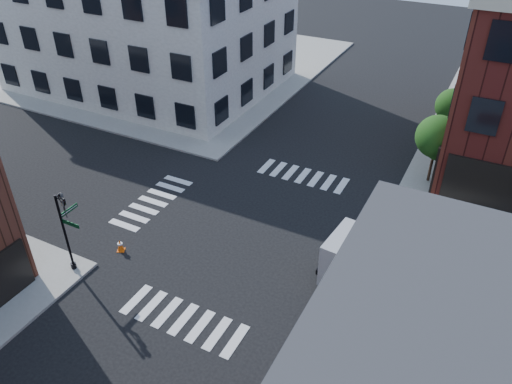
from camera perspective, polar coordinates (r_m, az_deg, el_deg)
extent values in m
plane|color=black|center=(27.98, -0.20, -4.85)|extent=(120.00, 120.00, 0.00)
cube|color=gray|center=(53.89, -10.06, 14.37)|extent=(30.00, 30.00, 0.15)
cube|color=beige|center=(47.38, -12.37, 18.35)|extent=(22.00, 16.00, 11.00)
cylinder|color=black|center=(33.84, 19.26, 2.35)|extent=(0.18, 0.18, 1.47)
cylinder|color=black|center=(33.49, 19.49, 3.42)|extent=(0.12, 0.12, 1.47)
sphere|color=#163C10|center=(32.73, 20.04, 5.96)|extent=(2.69, 2.69, 2.69)
sphere|color=#163C10|center=(32.86, 20.25, 4.94)|extent=(1.85, 1.85, 1.85)
cylinder|color=black|center=(39.20, 20.91, 6.27)|extent=(0.18, 0.18, 1.33)
cylinder|color=black|center=(38.92, 21.11, 7.14)|extent=(0.12, 0.12, 1.33)
sphere|color=#163C10|center=(38.32, 21.57, 9.16)|extent=(2.43, 2.43, 2.43)
sphere|color=#163C10|center=(38.41, 21.76, 8.35)|extent=(1.67, 1.67, 1.67)
cylinder|color=black|center=(25.97, -20.96, -4.56)|extent=(0.12, 0.12, 4.60)
cylinder|color=black|center=(27.18, -20.12, -7.89)|extent=(0.28, 0.28, 0.30)
cube|color=#053819|center=(25.12, -20.47, -3.42)|extent=(1.10, 0.03, 0.22)
cube|color=#053819|center=(25.63, -20.60, -1.97)|extent=(0.03, 1.10, 0.22)
imported|color=black|center=(24.89, -20.97, -1.78)|extent=(0.22, 0.18, 1.10)
imported|color=black|center=(25.32, -21.29, -1.22)|extent=(0.18, 0.22, 1.10)
cube|color=silver|center=(23.03, 21.25, -9.89)|extent=(6.90, 3.53, 3.55)
cube|color=#9A250E|center=(21.96, 20.24, -12.17)|extent=(2.51, 0.30, 0.80)
cube|color=#9A250E|center=(24.15, 22.15, -7.82)|extent=(2.51, 0.30, 0.80)
cube|color=#AFAFB1|center=(24.14, 11.05, -7.52)|extent=(2.56, 2.97, 2.29)
cube|color=black|center=(24.17, 8.80, -5.92)|extent=(0.34, 2.17, 1.03)
cube|color=black|center=(24.40, 17.25, -11.98)|extent=(9.22, 2.09, 0.29)
cylinder|color=black|center=(24.11, 9.57, -11.28)|extent=(1.18, 0.52, 1.14)
cylinder|color=black|center=(25.79, 11.86, -8.03)|extent=(1.18, 0.52, 1.14)
cylinder|color=black|center=(23.44, 18.98, -14.75)|extent=(1.18, 0.52, 1.14)
cylinder|color=black|center=(25.16, 20.62, -11.13)|extent=(1.18, 0.52, 1.14)
cylinder|color=black|center=(23.39, 25.60, -16.91)|extent=(1.18, 0.52, 1.14)
cylinder|color=black|center=(25.11, 26.70, -13.10)|extent=(1.18, 0.52, 1.14)
cube|color=#F55B0A|center=(27.85, -15.16, -6.43)|extent=(0.51, 0.51, 0.04)
cone|color=#F55B0A|center=(27.64, -15.26, -5.90)|extent=(0.49, 0.49, 0.72)
cylinder|color=white|center=(27.57, -15.29, -5.73)|extent=(0.28, 0.28, 0.08)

